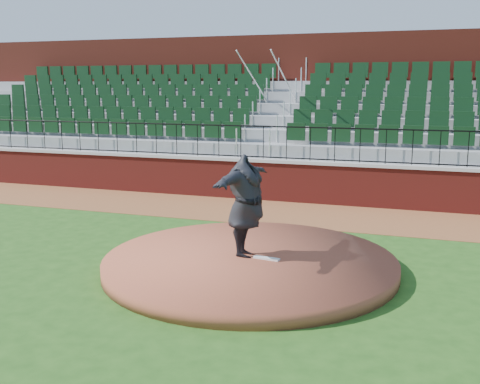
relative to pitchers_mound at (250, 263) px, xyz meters
name	(u,v)px	position (x,y,z in m)	size (l,w,h in m)	color
ground	(215,272)	(-0.59, -0.36, -0.12)	(90.00, 90.00, 0.00)	#214B15
warning_track	(284,213)	(-0.59, 5.04, -0.12)	(34.00, 3.20, 0.01)	brown
field_wall	(298,183)	(-0.59, 6.64, 0.47)	(34.00, 0.35, 1.20)	maroon
wall_cap	(298,162)	(-0.59, 6.64, 1.12)	(34.00, 0.45, 0.10)	#B7B7B7
wall_railing	(298,144)	(-0.59, 6.64, 1.67)	(34.00, 0.05, 1.00)	black
seating_stands	(316,122)	(-0.59, 9.36, 2.18)	(34.00, 5.10, 4.60)	gray
concourse_wall	(331,106)	(-0.59, 12.16, 2.62)	(34.00, 0.50, 5.50)	maroon
pitchers_mound	(250,263)	(0.00, 0.00, 0.00)	(5.70, 5.70, 0.25)	brown
pitching_rubber	(267,258)	(0.35, -0.03, 0.14)	(0.52, 0.13, 0.03)	white
pitcher	(246,206)	(-0.10, 0.04, 1.13)	(2.47, 0.67, 2.01)	black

